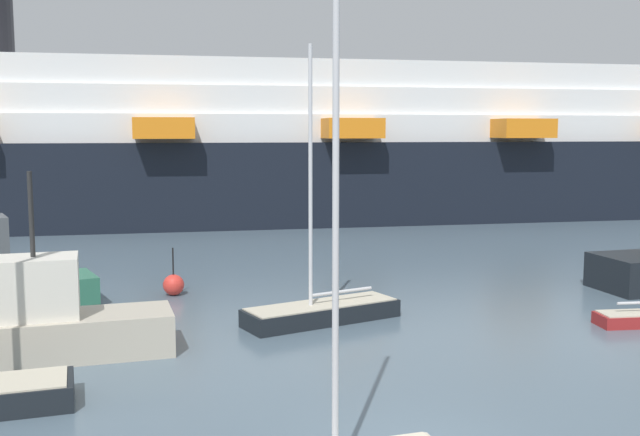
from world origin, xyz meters
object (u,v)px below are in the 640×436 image
Objects in this scene: sailboat_0 at (322,309)px; channel_buoy_1 at (174,285)px; cruise_ship at (246,148)px; fishing_boat_1 at (46,324)px.

sailboat_0 is 4.88× the size of channel_buoy_1.
cruise_ship is (0.83, 29.57, 4.58)m from sailboat_0.
fishing_boat_1 is 8.07m from channel_buoy_1.
cruise_ship is at bearing -111.06° from fishing_boat_1.
channel_buoy_1 is (3.52, 7.24, -0.57)m from fishing_boat_1.
channel_buoy_1 is at bearing -102.17° from cruise_ship.
cruise_ship is (5.51, 24.58, 4.59)m from channel_buoy_1.
sailboat_0 is 8.52m from fishing_boat_1.
sailboat_0 is at bearing -46.87° from channel_buoy_1.
fishing_boat_1 is 3.70× the size of channel_buoy_1.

